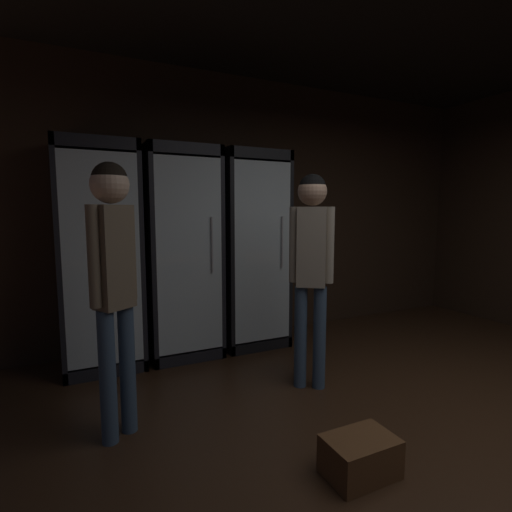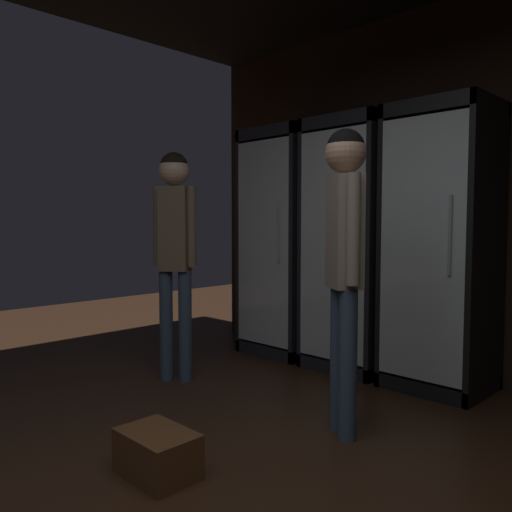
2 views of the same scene
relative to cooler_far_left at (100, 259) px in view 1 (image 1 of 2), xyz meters
The scene contains 7 objects.
wall_back 2.03m from the cooler_far_left, ahead, with size 6.00×0.06×2.80m, color black.
cooler_far_left is the anchor object (origin of this frame).
cooler_left 0.72m from the cooler_far_left, ahead, with size 0.67×0.61×1.97m.
cooler_center 1.44m from the cooler_far_left, ahead, with size 0.67×0.61×1.97m.
shopper_near 1.85m from the cooler_far_left, 39.40° to the right, with size 0.29×0.25×1.66m.
shopper_far 1.25m from the cooler_far_left, 89.98° to the right, with size 0.28×0.24×1.66m.
wine_crate_floor 2.57m from the cooler_far_left, 63.04° to the right, with size 0.37×0.26×0.21m, color brown.
Camera 1 is at (-2.16, -0.90, 1.38)m, focal length 27.05 mm.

